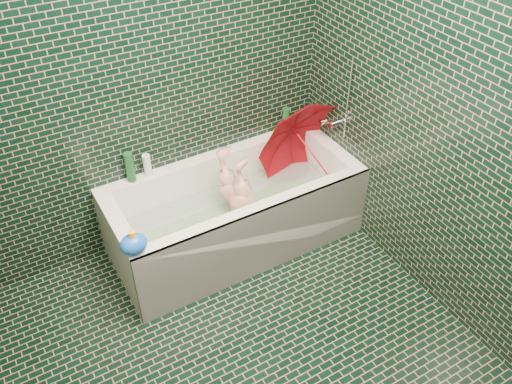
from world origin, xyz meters
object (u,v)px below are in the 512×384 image
child (243,209)px  bath_toy (134,244)px  bathtub (236,219)px  umbrella (312,154)px  rubber_duck (279,130)px

child → bath_toy: bearing=-81.2°
bathtub → umbrella: 0.71m
bathtub → bath_toy: 0.94m
child → umbrella: size_ratio=1.37×
child → rubber_duck: 0.67m
child → umbrella: 0.63m
umbrella → rubber_duck: umbrella is taller
bathtub → child: bearing=-35.8°
umbrella → bath_toy: (-1.43, -0.30, 0.08)m
rubber_duck → bath_toy: (-1.34, -0.62, 0.03)m
bath_toy → umbrella: bearing=30.2°
bathtub → umbrella: bearing=0.9°
rubber_duck → bath_toy: size_ratio=0.59×
rubber_duck → bath_toy: bearing=-165.0°
rubber_duck → bath_toy: bath_toy is taller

